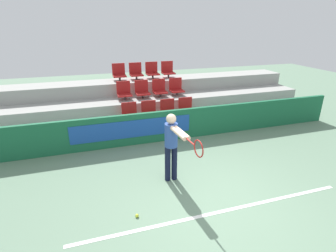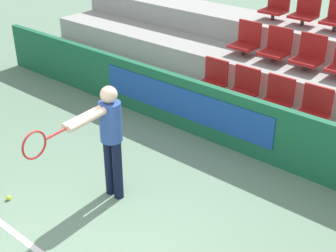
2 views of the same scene
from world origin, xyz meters
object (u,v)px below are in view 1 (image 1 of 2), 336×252
stadium_chair_10 (152,71)px  stadium_chair_1 (149,112)px  stadium_chair_6 (160,89)px  stadium_chair_7 (176,88)px  stadium_chair_0 (130,114)px  stadium_chair_9 (136,72)px  stadium_chair_5 (142,90)px  stadium_chair_11 (168,70)px  tennis_player (173,142)px  stadium_chair_2 (168,110)px  tennis_ball (137,216)px  stadium_chair_8 (119,73)px  stadium_chair_4 (124,92)px  stadium_chair_3 (186,108)px

stadium_chair_10 → stadium_chair_1: bearing=-107.0°
stadium_chair_1 → stadium_chair_10: stadium_chair_10 is taller
stadium_chair_6 → stadium_chair_7: size_ratio=1.00×
stadium_chair_0 → stadium_chair_9: size_ratio=1.00×
stadium_chair_5 → stadium_chair_9: (0.00, 1.02, 0.45)m
stadium_chair_11 → tennis_player: bearing=-106.3°
stadium_chair_2 → stadium_chair_9: size_ratio=1.00×
stadium_chair_9 → tennis_ball: bearing=-101.4°
stadium_chair_7 → tennis_ball: (-2.44, -4.85, -1.14)m
stadium_chair_0 → stadium_chair_6: 1.68m
stadium_chair_8 → tennis_ball: stadium_chair_8 is taller
stadium_chair_2 → stadium_chair_9: (-0.63, 2.04, 0.91)m
stadium_chair_5 → stadium_chair_2: bearing=-58.5°
stadium_chair_4 → stadium_chair_11: stadium_chair_11 is taller
stadium_chair_0 → tennis_ball: (-0.56, -3.82, -0.68)m
stadium_chair_0 → stadium_chair_2: same height
stadium_chair_8 → stadium_chair_11: size_ratio=1.00×
stadium_chair_9 → stadium_chair_4: bearing=-121.5°
stadium_chair_1 → stadium_chair_5: stadium_chair_5 is taller
stadium_chair_9 → stadium_chair_1: bearing=-90.0°
stadium_chair_7 → stadium_chair_1: bearing=-140.8°
stadium_chair_5 → stadium_chair_9: stadium_chair_9 is taller
stadium_chair_4 → stadium_chair_0: bearing=-90.0°
stadium_chair_5 → stadium_chair_8: (-0.63, 1.02, 0.45)m
stadium_chair_8 → stadium_chair_10: 1.25m
stadium_chair_0 → stadium_chair_1: 0.63m
stadium_chair_0 → stadium_chair_1: size_ratio=1.00×
stadium_chair_3 → tennis_player: size_ratio=0.38×
stadium_chair_0 → stadium_chair_4: stadium_chair_4 is taller
stadium_chair_10 → tennis_player: size_ratio=0.38×
stadium_chair_0 → stadium_chair_10: size_ratio=1.00×
stadium_chair_9 → stadium_chair_0: bearing=-107.0°
stadium_chair_5 → stadium_chair_7: bearing=0.0°
stadium_chair_5 → stadium_chair_8: bearing=121.5°
stadium_chair_1 → stadium_chair_8: (-0.63, 2.04, 0.91)m
stadium_chair_1 → stadium_chair_9: stadium_chair_9 is taller
stadium_chair_4 → stadium_chair_5: bearing=0.0°
stadium_chair_7 → tennis_ball: size_ratio=9.08×
stadium_chair_4 → stadium_chair_8: 1.12m
stadium_chair_6 → stadium_chair_10: 1.12m
stadium_chair_4 → stadium_chair_5: 0.63m
stadium_chair_8 → stadium_chair_9: bearing=0.0°
stadium_chair_6 → tennis_ball: bearing=-110.5°
stadium_chair_2 → stadium_chair_10: bearing=90.0°
stadium_chair_9 → stadium_chair_10: (0.63, 0.00, 0.00)m
stadium_chair_0 → tennis_ball: bearing=-98.3°
stadium_chair_4 → stadium_chair_6: bearing=0.0°
stadium_chair_0 → tennis_player: size_ratio=0.38×
tennis_player → stadium_chair_8: bearing=89.5°
stadium_chair_8 → stadium_chair_7: bearing=-28.5°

